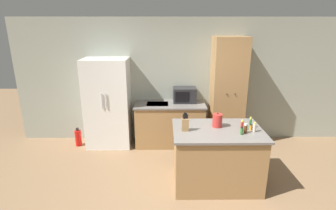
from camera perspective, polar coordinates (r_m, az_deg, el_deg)
name	(u,v)px	position (r m, az deg, el deg)	size (l,w,h in m)	color
ground_plane	(197,204)	(4.02, 6.24, -20.63)	(14.00, 14.00, 0.00)	#846647
wall_back	(186,81)	(5.62, 3.97, 5.27)	(7.20, 0.06, 2.60)	#9EA393
refrigerator	(108,103)	(5.49, -12.93, 0.38)	(0.89, 0.65, 1.82)	white
back_counter	(170,124)	(5.52, 0.39, -4.13)	(1.45, 0.65, 0.89)	#9E7547
pantry_cabinet	(227,93)	(5.50, 12.81, 2.65)	(0.65, 0.57, 2.23)	#9E7547
kitchen_island	(216,156)	(4.27, 10.46, -10.96)	(1.37, 0.96, 0.93)	#9E7547
microwave	(185,95)	(5.47, 3.62, 2.22)	(0.47, 0.33, 0.31)	#232326
knife_block	(185,124)	(3.92, 3.78, -4.17)	(0.10, 0.07, 0.30)	#9E7547
spice_bottle_tall_dark	(250,123)	(4.22, 17.47, -3.74)	(0.04, 0.04, 0.18)	#337033
spice_bottle_short_red	(254,127)	(4.10, 18.30, -4.64)	(0.04, 0.04, 0.15)	beige
spice_bottle_amber_oil	(242,126)	(4.10, 15.80, -4.32)	(0.04, 0.04, 0.16)	#B2281E
spice_bottle_green_herb	(245,129)	(4.02, 16.50, -4.96)	(0.05, 0.05, 0.14)	#563319
spice_bottle_pale_salt	(242,131)	(3.95, 15.72, -5.45)	(0.04, 0.04, 0.12)	#337033
spice_bottle_orange_cap	(251,127)	(4.16, 17.60, -4.64)	(0.04, 0.04, 0.09)	orange
kettle	(217,120)	(4.14, 10.70, -3.32)	(0.15, 0.15, 0.23)	#B72D28
fire_extinguisher	(78,138)	(5.85, -18.95, -6.75)	(0.13, 0.13, 0.40)	red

